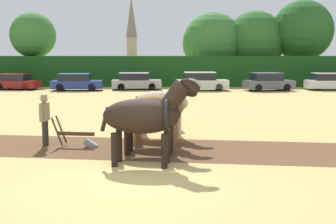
% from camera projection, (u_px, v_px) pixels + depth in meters
% --- Properties ---
extents(ground_plane, '(240.00, 240.00, 0.00)m').
position_uv_depth(ground_plane, '(133.00, 181.00, 10.44)').
color(ground_plane, tan).
extents(plowed_furrow_strip, '(26.52, 6.05, 0.01)m').
position_uv_depth(plowed_furrow_strip, '(39.00, 146.00, 14.44)').
color(plowed_furrow_strip, brown).
rests_on(plowed_furrow_strip, ground).
extents(hedgerow, '(59.71, 1.96, 2.95)m').
position_uv_depth(hedgerow, '(165.00, 71.00, 41.20)').
color(hedgerow, '#194719').
rests_on(hedgerow, ground).
extents(tree_left, '(4.60, 4.60, 7.33)m').
position_uv_depth(tree_left, '(33.00, 36.00, 42.75)').
color(tree_left, '#423323').
rests_on(tree_left, ground).
extents(tree_center_left, '(6.53, 6.53, 7.59)m').
position_uv_depth(tree_center_left, '(213.00, 43.00, 45.30)').
color(tree_center_left, brown).
rests_on(tree_center_left, ground).
extents(tree_center, '(6.31, 6.31, 7.72)m').
position_uv_depth(tree_center, '(255.00, 41.00, 44.90)').
color(tree_center, '#423323').
rests_on(tree_center, ground).
extents(tree_center_right, '(6.31, 6.31, 8.71)m').
position_uv_depth(tree_center_right, '(302.00, 31.00, 43.88)').
color(tree_center_right, '#4C3823').
rests_on(tree_center_right, ground).
extents(church_spire, '(2.23, 2.23, 14.46)m').
position_uv_depth(church_spire, '(132.00, 32.00, 83.49)').
color(church_spire, gray).
rests_on(church_spire, ground).
extents(draft_horse_lead_left, '(2.90, 1.25, 2.53)m').
position_uv_depth(draft_horse_lead_left, '(145.00, 116.00, 11.76)').
color(draft_horse_lead_left, black).
rests_on(draft_horse_lead_left, ground).
extents(draft_horse_lead_right, '(2.67, 1.12, 2.28)m').
position_uv_depth(draft_horse_lead_right, '(152.00, 114.00, 13.12)').
color(draft_horse_lead_right, black).
rests_on(draft_horse_lead_right, ground).
extents(draft_horse_trail_left, '(2.66, 1.09, 2.32)m').
position_uv_depth(draft_horse_trail_left, '(159.00, 107.00, 14.45)').
color(draft_horse_trail_left, brown).
rests_on(draft_horse_trail_left, ground).
extents(draft_horse_trail_right, '(2.72, 1.14, 2.31)m').
position_uv_depth(draft_horse_trail_right, '(164.00, 103.00, 15.78)').
color(draft_horse_trail_right, '#B2A38E').
rests_on(draft_horse_trail_right, ground).
extents(plow, '(1.56, 0.50, 1.13)m').
position_uv_depth(plow, '(79.00, 138.00, 14.23)').
color(plow, '#4C331E').
rests_on(plow, ground).
extents(farmer_at_plow, '(0.44, 0.68, 1.76)m').
position_uv_depth(farmer_at_plow, '(45.00, 116.00, 14.38)').
color(farmer_at_plow, '#38332D').
rests_on(farmer_at_plow, ground).
extents(farmer_beside_team, '(0.48, 0.49, 1.65)m').
position_uv_depth(farmer_beside_team, '(174.00, 105.00, 17.95)').
color(farmer_beside_team, '#38332D').
rests_on(farmer_beside_team, ground).
extents(parked_car_left, '(4.01, 2.26, 1.42)m').
position_uv_depth(parked_car_left, '(17.00, 82.00, 37.45)').
color(parked_car_left, maroon).
rests_on(parked_car_left, ground).
extents(parked_car_center_left, '(4.45, 2.11, 1.47)m').
position_uv_depth(parked_car_center_left, '(76.00, 82.00, 36.37)').
color(parked_car_center_left, navy).
rests_on(parked_car_center_left, ground).
extents(parked_car_center, '(4.47, 2.18, 1.51)m').
position_uv_depth(parked_car_center, '(136.00, 82.00, 37.25)').
color(parked_car_center, '#9E9EA8').
rests_on(parked_car_center, ground).
extents(parked_car_center_right, '(4.51, 2.01, 1.60)m').
position_uv_depth(parked_car_center_right, '(201.00, 82.00, 36.42)').
color(parked_car_center_right, silver).
rests_on(parked_car_center_right, ground).
extents(parked_car_right, '(4.41, 2.63, 1.56)m').
position_uv_depth(parked_car_right, '(268.00, 82.00, 36.19)').
color(parked_car_right, '#565B66').
rests_on(parked_car_right, ground).
extents(parked_car_far_right, '(3.99, 1.78, 1.50)m').
position_uv_depth(parked_car_far_right, '(329.00, 82.00, 36.88)').
color(parked_car_far_right, silver).
rests_on(parked_car_far_right, ground).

